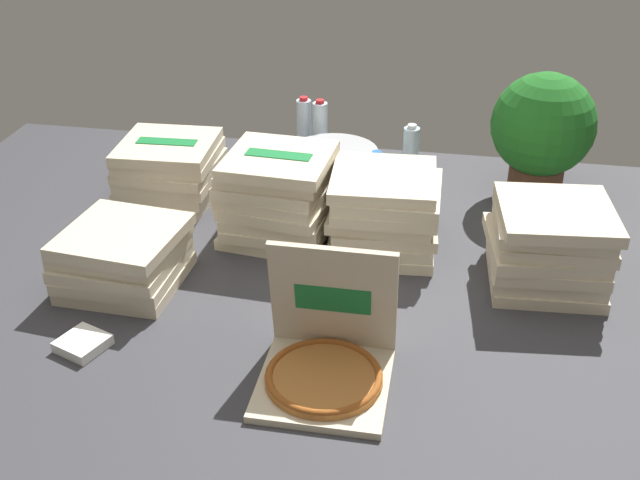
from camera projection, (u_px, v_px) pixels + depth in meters
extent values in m
cube|color=#38383D|center=(300.00, 294.00, 2.56)|extent=(3.20, 2.40, 0.02)
cube|color=beige|center=(324.00, 384.00, 2.14)|extent=(0.35, 0.35, 0.02)
cylinder|color=#B77033|center=(324.00, 378.00, 2.13)|extent=(0.32, 0.32, 0.02)
torus|color=#9C501E|center=(324.00, 375.00, 2.13)|extent=(0.32, 0.32, 0.02)
cube|color=beige|center=(333.00, 297.00, 2.18)|extent=(0.35, 0.08, 0.35)
cube|color=#197A38|center=(333.00, 300.00, 2.17)|extent=(0.21, 0.02, 0.09)
cube|color=beige|center=(127.00, 277.00, 2.59)|extent=(0.37, 0.37, 0.04)
cube|color=#197A38|center=(126.00, 272.00, 2.58)|extent=(0.23, 0.07, 0.00)
cube|color=beige|center=(124.00, 268.00, 2.57)|extent=(0.36, 0.36, 0.04)
cube|color=beige|center=(122.00, 257.00, 2.55)|extent=(0.37, 0.37, 0.04)
cube|color=#197A38|center=(121.00, 252.00, 2.54)|extent=(0.23, 0.08, 0.00)
cube|color=beige|center=(122.00, 244.00, 2.54)|extent=(0.38, 0.38, 0.04)
cube|color=#197A38|center=(121.00, 239.00, 2.53)|extent=(0.23, 0.08, 0.00)
cube|color=beige|center=(122.00, 236.00, 2.51)|extent=(0.39, 0.39, 0.04)
cube|color=beige|center=(279.00, 229.00, 2.87)|extent=(0.40, 0.40, 0.04)
cube|color=beige|center=(281.00, 221.00, 2.84)|extent=(0.38, 0.38, 0.04)
cube|color=beige|center=(281.00, 210.00, 2.83)|extent=(0.38, 0.38, 0.04)
cube|color=beige|center=(280.00, 201.00, 2.80)|extent=(0.40, 0.40, 0.04)
cube|color=beige|center=(278.00, 190.00, 2.79)|extent=(0.40, 0.40, 0.04)
cube|color=#197A38|center=(277.00, 185.00, 2.78)|extent=(0.24, 0.10, 0.00)
cube|color=beige|center=(275.00, 180.00, 2.77)|extent=(0.39, 0.39, 0.04)
cube|color=beige|center=(277.00, 168.00, 2.76)|extent=(0.37, 0.37, 0.04)
cube|color=beige|center=(279.00, 160.00, 2.73)|extent=(0.37, 0.37, 0.04)
cube|color=#197A38|center=(279.00, 155.00, 2.71)|extent=(0.23, 0.08, 0.00)
cube|color=beige|center=(382.00, 242.00, 2.79)|extent=(0.38, 0.38, 0.04)
cube|color=beige|center=(381.00, 232.00, 2.77)|extent=(0.38, 0.38, 0.04)
cube|color=beige|center=(385.00, 221.00, 2.76)|extent=(0.38, 0.38, 0.04)
cube|color=#197A38|center=(385.00, 216.00, 2.75)|extent=(0.23, 0.08, 0.00)
cube|color=beige|center=(383.00, 210.00, 2.74)|extent=(0.35, 0.35, 0.04)
cube|color=beige|center=(386.00, 202.00, 2.71)|extent=(0.37, 0.37, 0.04)
cube|color=#197A38|center=(387.00, 197.00, 2.70)|extent=(0.23, 0.07, 0.00)
cube|color=beige|center=(388.00, 192.00, 2.69)|extent=(0.36, 0.36, 0.04)
cube|color=beige|center=(384.00, 180.00, 2.68)|extent=(0.37, 0.37, 0.04)
cube|color=beige|center=(170.00, 193.00, 3.13)|extent=(0.37, 0.37, 0.04)
cube|color=beige|center=(170.00, 183.00, 3.11)|extent=(0.35, 0.35, 0.04)
cube|color=beige|center=(171.00, 175.00, 3.09)|extent=(0.35, 0.35, 0.04)
cube|color=#197A38|center=(171.00, 170.00, 3.08)|extent=(0.23, 0.06, 0.00)
cube|color=beige|center=(170.00, 166.00, 3.06)|extent=(0.36, 0.36, 0.04)
cube|color=#197A38|center=(170.00, 161.00, 3.05)|extent=(0.23, 0.07, 0.00)
cube|color=beige|center=(170.00, 156.00, 3.05)|extent=(0.37, 0.37, 0.04)
cube|color=beige|center=(167.00, 147.00, 3.03)|extent=(0.37, 0.37, 0.04)
cube|color=#197A38|center=(167.00, 142.00, 3.02)|extent=(0.23, 0.07, 0.00)
cube|color=beige|center=(544.00, 276.00, 2.60)|extent=(0.37, 0.37, 0.04)
cube|color=#197A38|center=(545.00, 271.00, 2.58)|extent=(0.23, 0.08, 0.00)
cube|color=beige|center=(544.00, 265.00, 2.58)|extent=(0.37, 0.37, 0.04)
cube|color=beige|center=(546.00, 255.00, 2.56)|extent=(0.38, 0.38, 0.04)
cube|color=beige|center=(544.00, 244.00, 2.54)|extent=(0.39, 0.39, 0.04)
cube|color=beige|center=(552.00, 233.00, 2.52)|extent=(0.37, 0.37, 0.04)
cube|color=#197A38|center=(553.00, 227.00, 2.51)|extent=(0.23, 0.08, 0.00)
cube|color=beige|center=(552.00, 221.00, 2.51)|extent=(0.37, 0.37, 0.04)
cube|color=beige|center=(557.00, 214.00, 2.47)|extent=(0.39, 0.39, 0.04)
cylinder|color=#B7BABF|center=(334.00, 164.00, 3.27)|extent=(0.36, 0.36, 0.12)
cylinder|color=white|center=(319.00, 181.00, 3.00)|extent=(0.07, 0.07, 0.23)
cylinder|color=red|center=(319.00, 152.00, 2.94)|extent=(0.04, 0.04, 0.02)
cylinder|color=silver|center=(304.00, 125.00, 3.50)|extent=(0.07, 0.07, 0.23)
cylinder|color=red|center=(304.00, 99.00, 3.43)|extent=(0.04, 0.04, 0.02)
cylinder|color=silver|center=(320.00, 128.00, 3.47)|extent=(0.07, 0.07, 0.23)
cylinder|color=red|center=(320.00, 101.00, 3.40)|extent=(0.04, 0.04, 0.02)
cylinder|color=white|center=(376.00, 183.00, 2.98)|extent=(0.07, 0.07, 0.23)
cylinder|color=blue|center=(377.00, 153.00, 2.92)|extent=(0.04, 0.04, 0.02)
cylinder|color=silver|center=(410.00, 155.00, 3.22)|extent=(0.07, 0.07, 0.23)
cylinder|color=white|center=(412.00, 126.00, 3.15)|extent=(0.04, 0.04, 0.02)
cylinder|color=white|center=(294.00, 175.00, 3.05)|extent=(0.07, 0.07, 0.23)
cylinder|color=red|center=(293.00, 145.00, 2.99)|extent=(0.04, 0.04, 0.02)
cylinder|color=#513323|center=(535.00, 181.00, 3.11)|extent=(0.21, 0.21, 0.14)
sphere|color=#1E6820|center=(543.00, 124.00, 2.99)|extent=(0.40, 0.40, 0.40)
cube|color=white|center=(83.00, 343.00, 2.29)|extent=(0.16, 0.16, 0.03)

